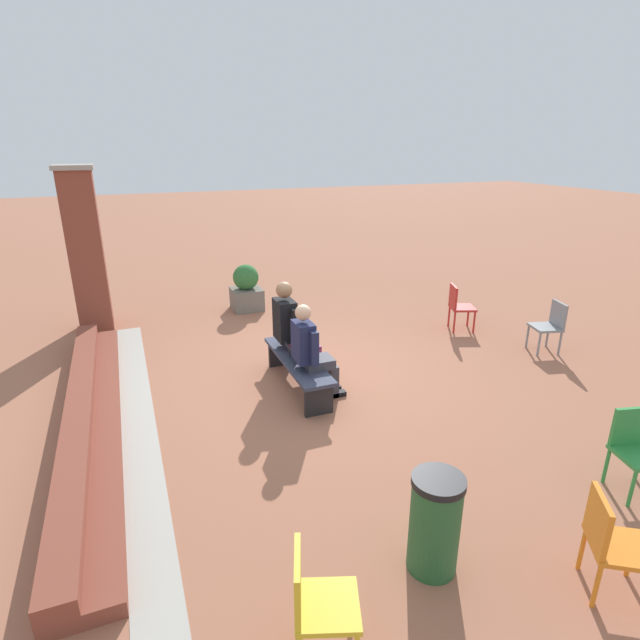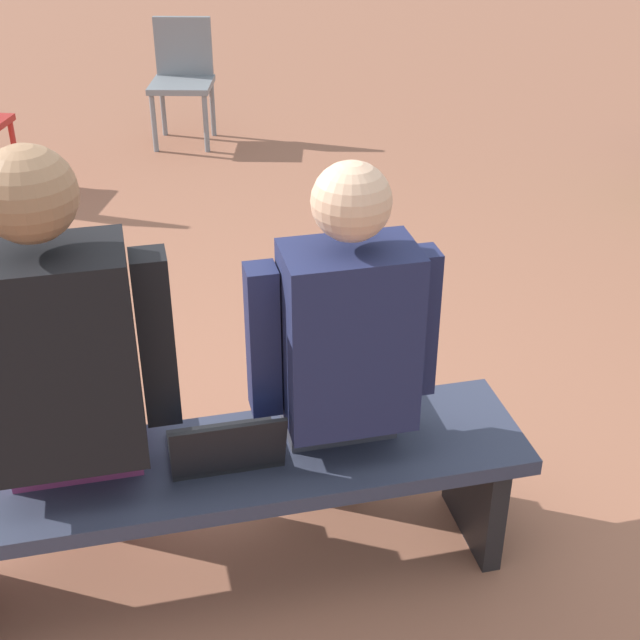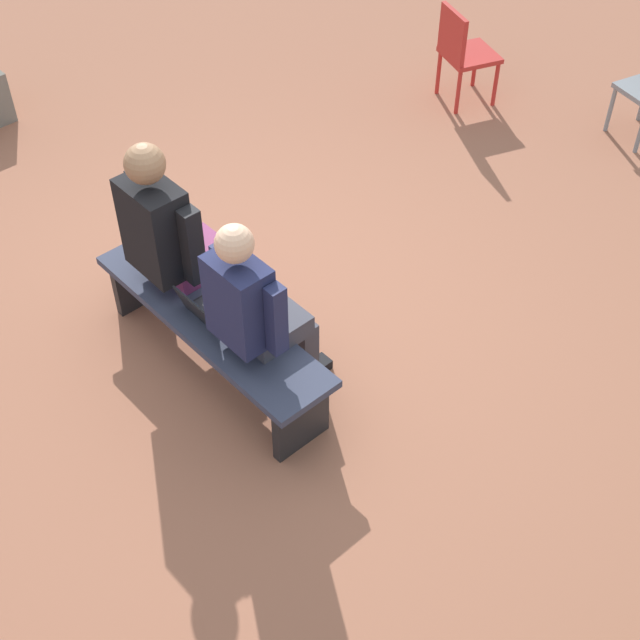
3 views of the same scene
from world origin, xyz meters
name	(u,v)px [view 3 (image 3 of 3)]	position (x,y,z in m)	size (l,w,h in m)	color
ground_plane	(236,316)	(0.00, 0.00, 0.00)	(60.00, 60.00, 0.00)	#9E6047
bench	(212,326)	(-0.27, 0.37, 0.35)	(1.80, 0.44, 0.45)	#33384C
person_student	(256,308)	(-0.63, 0.31, 0.72)	(0.54, 0.68, 1.34)	#383842
person_adult	(174,236)	(0.13, 0.30, 0.76)	(0.60, 0.76, 1.44)	#7F2D5B
laptop	(209,310)	(-0.28, 0.38, 0.50)	(0.32, 0.29, 0.21)	black
plastic_chair_near_bench_left	(462,50)	(0.83, -3.12, 0.48)	(0.54, 0.54, 0.84)	red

